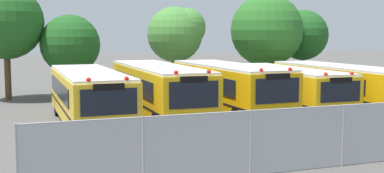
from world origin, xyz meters
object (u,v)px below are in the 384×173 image
object	(u,v)px
school_bus_4	(340,85)
tree_4	(303,34)
school_bus_1	(158,90)
tree_0	(4,21)
tree_3	(269,31)
tree_2	(178,33)
school_bus_0	(89,95)
school_bus_3	(286,88)
tree_1	(71,45)
school_bus_2	(228,88)

from	to	relation	value
school_bus_4	tree_4	xyz separation A→B (m)	(3.67, 9.57, 2.80)
school_bus_1	tree_4	world-z (taller)	tree_4
school_bus_1	tree_0	size ratio (longest dim) A/B	1.45
tree_3	school_bus_4	bearing A→B (deg)	-91.95
school_bus_4	tree_0	xyz separation A→B (m)	(-17.19, 10.75, 3.57)
tree_2	tree_3	size ratio (longest dim) A/B	0.86
school_bus_0	school_bus_1	distance (m)	3.36
school_bus_0	school_bus_3	distance (m)	10.35
tree_1	tree_2	bearing A→B (deg)	-7.79
school_bus_3	tree_0	size ratio (longest dim) A/B	1.34
school_bus_2	school_bus_0	bearing A→B (deg)	-1.91
school_bus_3	school_bus_0	bearing A→B (deg)	1.58
tree_0	tree_4	distance (m)	20.91
school_bus_1	tree_1	size ratio (longest dim) A/B	1.94
school_bus_1	tree_3	bearing A→B (deg)	-141.02
school_bus_4	tree_1	size ratio (longest dim) A/B	1.92
school_bus_3	tree_2	xyz separation A→B (m)	(-3.00, 9.08, 2.91)
tree_3	school_bus_1	bearing A→B (deg)	-141.74
school_bus_0	school_bus_1	xyz separation A→B (m)	(3.36, 0.19, 0.08)
school_bus_2	tree_2	size ratio (longest dim) A/B	1.62
school_bus_1	school_bus_4	world-z (taller)	school_bus_1
school_bus_0	tree_3	bearing A→B (deg)	-148.54
school_bus_4	tree_1	bearing A→B (deg)	-37.65
tree_0	school_bus_2	bearing A→B (deg)	-45.66
school_bus_1	tree_3	size ratio (longest dim) A/B	1.51
school_bus_1	school_bus_2	distance (m)	3.57
school_bus_4	tree_3	bearing A→B (deg)	-91.85
tree_2	tree_0	bearing A→B (deg)	172.29
school_bus_1	tree_3	xyz separation A→B (m)	(10.54, 8.31, 2.92)
school_bus_2	school_bus_4	size ratio (longest dim) A/B	0.93
school_bus_2	tree_1	xyz separation A→B (m)	(-6.52, 10.22, 1.99)
tree_0	tree_1	size ratio (longest dim) A/B	1.34
school_bus_3	school_bus_4	world-z (taller)	school_bus_4
school_bus_0	tree_2	xyz separation A→B (m)	(7.35, 9.19, 2.85)
school_bus_4	tree_2	world-z (taller)	tree_2
school_bus_1	tree_0	world-z (taller)	tree_0
tree_1	tree_4	bearing A→B (deg)	-2.22
school_bus_0	tree_0	xyz separation A→B (m)	(-3.59, 10.67, 3.55)
school_bus_2	tree_3	xyz separation A→B (m)	(6.97, 8.58, 2.93)
school_bus_3	tree_4	distance (m)	11.99
school_bus_3	tree_2	size ratio (longest dim) A/B	1.62
tree_2	tree_1	bearing A→B (deg)	172.21
tree_0	tree_2	size ratio (longest dim) A/B	1.21
school_bus_1	school_bus_3	distance (m)	7.00
school_bus_1	tree_1	distance (m)	10.57
tree_1	tree_3	distance (m)	13.63
tree_0	tree_4	xyz separation A→B (m)	(20.86, -1.18, -0.78)
tree_0	tree_3	bearing A→B (deg)	-7.09
tree_1	tree_2	xyz separation A→B (m)	(6.96, -0.95, 0.78)
tree_0	tree_1	xyz separation A→B (m)	(3.98, -0.53, -1.48)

